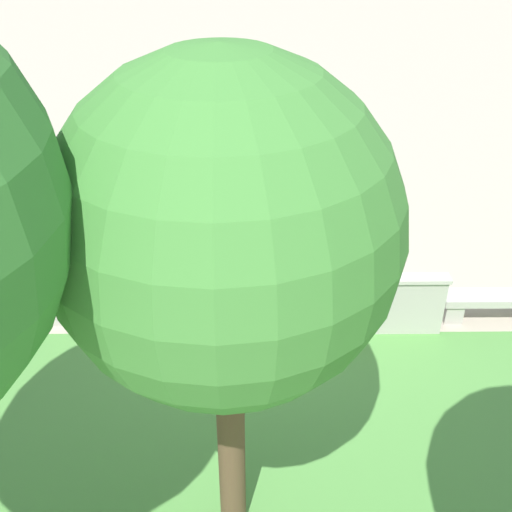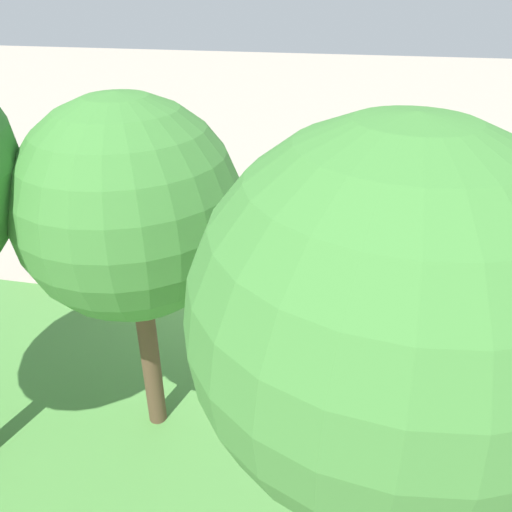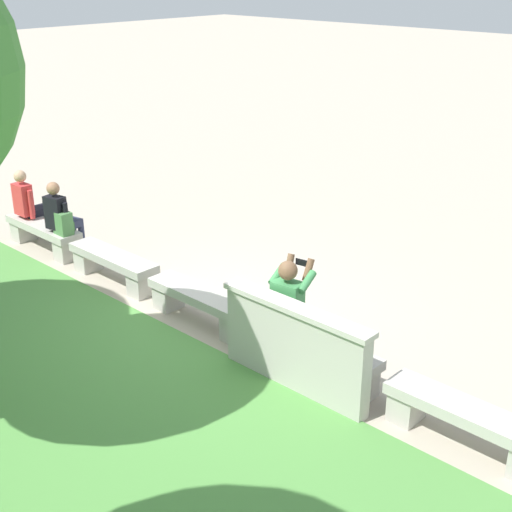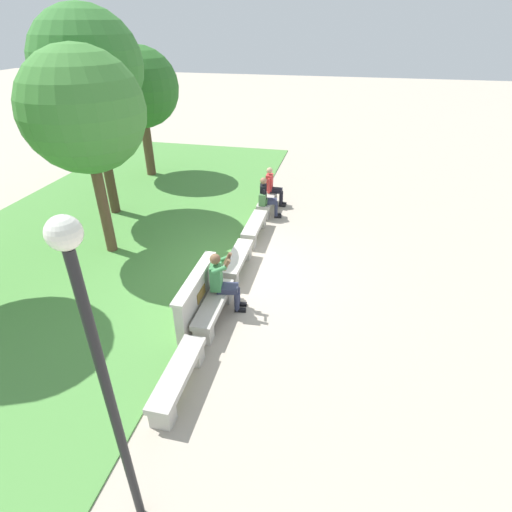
{
  "view_description": "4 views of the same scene",
  "coord_description": "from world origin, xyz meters",
  "px_view_note": "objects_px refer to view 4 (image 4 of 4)",
  "views": [
    {
      "loc": [
        0.03,
        7.52,
        5.76
      ],
      "look_at": [
        -0.03,
        -0.17,
        1.06
      ],
      "focal_mm": 42.0,
      "sensor_mm": 36.0,
      "label": 1
    },
    {
      "loc": [
        -2.34,
        8.65,
        6.0
      ],
      "look_at": [
        -0.5,
        -0.57,
        0.75
      ],
      "focal_mm": 35.0,
      "sensor_mm": 36.0,
      "label": 2
    },
    {
      "loc": [
        -6.16,
        5.56,
        4.4
      ],
      "look_at": [
        -0.46,
        -0.55,
        0.91
      ],
      "focal_mm": 50.0,
      "sensor_mm": 36.0,
      "label": 3
    },
    {
      "loc": [
        -7.94,
        -2.24,
        5.31
      ],
      "look_at": [
        -0.93,
        -0.67,
        1.05
      ],
      "focal_mm": 28.0,
      "sensor_mm": 36.0,
      "label": 4
    }
  ],
  "objects_px": {
    "person_photographer": "(222,279)",
    "tree_left_background": "(88,66)",
    "bench_end": "(268,201)",
    "person_distant": "(267,196)",
    "bench_main": "(178,377)",
    "bench_far": "(255,227)",
    "bench_near": "(214,307)",
    "lamp_post": "(99,359)",
    "bench_mid": "(238,261)",
    "tree_behind_wall": "(140,88)",
    "backpack": "(263,199)",
    "person_companion": "(273,185)",
    "tree_far_back": "(84,112)"
  },
  "relations": [
    {
      "from": "bench_near",
      "to": "bench_end",
      "type": "xyz_separation_m",
      "value": [
        5.61,
        0.0,
        0.0
      ]
    },
    {
      "from": "bench_mid",
      "to": "bench_end",
      "type": "bearing_deg",
      "value": 0.0
    },
    {
      "from": "bench_far",
      "to": "tree_behind_wall",
      "type": "bearing_deg",
      "value": 50.82
    },
    {
      "from": "bench_end",
      "to": "tree_far_back",
      "type": "relative_size",
      "value": 0.34
    },
    {
      "from": "bench_mid",
      "to": "bench_far",
      "type": "bearing_deg",
      "value": 0.0
    },
    {
      "from": "backpack",
      "to": "bench_far",
      "type": "bearing_deg",
      "value": -179.22
    },
    {
      "from": "person_photographer",
      "to": "bench_near",
      "type": "bearing_deg",
      "value": 168.97
    },
    {
      "from": "bench_main",
      "to": "bench_mid",
      "type": "height_order",
      "value": "same"
    },
    {
      "from": "tree_behind_wall",
      "to": "lamp_post",
      "type": "distance_m",
      "value": 12.96
    },
    {
      "from": "person_photographer",
      "to": "person_distant",
      "type": "distance_m",
      "value": 4.73
    },
    {
      "from": "tree_left_background",
      "to": "bench_end",
      "type": "bearing_deg",
      "value": -75.01
    },
    {
      "from": "person_distant",
      "to": "tree_left_background",
      "type": "bearing_deg",
      "value": 99.12
    },
    {
      "from": "bench_mid",
      "to": "person_distant",
      "type": "height_order",
      "value": "person_distant"
    },
    {
      "from": "bench_end",
      "to": "person_distant",
      "type": "bearing_deg",
      "value": -172.48
    },
    {
      "from": "tree_behind_wall",
      "to": "lamp_post",
      "type": "height_order",
      "value": "tree_behind_wall"
    },
    {
      "from": "bench_far",
      "to": "lamp_post",
      "type": "bearing_deg",
      "value": -177.98
    },
    {
      "from": "person_distant",
      "to": "person_companion",
      "type": "relative_size",
      "value": 1.0
    },
    {
      "from": "bench_near",
      "to": "bench_end",
      "type": "height_order",
      "value": "same"
    },
    {
      "from": "backpack",
      "to": "lamp_post",
      "type": "bearing_deg",
      "value": -178.15
    },
    {
      "from": "bench_mid",
      "to": "bench_far",
      "type": "distance_m",
      "value": 1.87
    },
    {
      "from": "bench_mid",
      "to": "backpack",
      "type": "xyz_separation_m",
      "value": [
        3.08,
        0.02,
        0.33
      ]
    },
    {
      "from": "backpack",
      "to": "tree_left_background",
      "type": "height_order",
      "value": "tree_left_background"
    },
    {
      "from": "bench_near",
      "to": "backpack",
      "type": "relative_size",
      "value": 3.87
    },
    {
      "from": "bench_near",
      "to": "tree_behind_wall",
      "type": "height_order",
      "value": "tree_behind_wall"
    },
    {
      "from": "bench_near",
      "to": "person_companion",
      "type": "bearing_deg",
      "value": -0.63
    },
    {
      "from": "bench_main",
      "to": "bench_far",
      "type": "relative_size",
      "value": 1.0
    },
    {
      "from": "bench_mid",
      "to": "person_companion",
      "type": "distance_m",
      "value": 4.22
    },
    {
      "from": "bench_main",
      "to": "bench_far",
      "type": "distance_m",
      "value": 5.61
    },
    {
      "from": "backpack",
      "to": "tree_behind_wall",
      "type": "xyz_separation_m",
      "value": [
        3.0,
        5.14,
        2.57
      ]
    },
    {
      "from": "bench_main",
      "to": "tree_behind_wall",
      "type": "distance_m",
      "value": 11.47
    },
    {
      "from": "person_distant",
      "to": "tree_far_back",
      "type": "bearing_deg",
      "value": 130.04
    },
    {
      "from": "bench_far",
      "to": "bench_near",
      "type": "bearing_deg",
      "value": 180.0
    },
    {
      "from": "tree_behind_wall",
      "to": "tree_left_background",
      "type": "xyz_separation_m",
      "value": [
        -3.59,
        -0.47,
        1.04
      ]
    },
    {
      "from": "tree_behind_wall",
      "to": "tree_far_back",
      "type": "distance_m",
      "value": 6.08
    },
    {
      "from": "bench_end",
      "to": "tree_behind_wall",
      "type": "xyz_separation_m",
      "value": [
        2.33,
        5.16,
        2.91
      ]
    },
    {
      "from": "bench_mid",
      "to": "bench_main",
      "type": "bearing_deg",
      "value": 180.0
    },
    {
      "from": "person_photographer",
      "to": "bench_far",
      "type": "bearing_deg",
      "value": 1.31
    },
    {
      "from": "bench_end",
      "to": "person_photographer",
      "type": "bearing_deg",
      "value": -179.16
    },
    {
      "from": "backpack",
      "to": "tree_behind_wall",
      "type": "height_order",
      "value": "tree_behind_wall"
    },
    {
      "from": "bench_far",
      "to": "bench_end",
      "type": "distance_m",
      "value": 1.87
    },
    {
      "from": "bench_end",
      "to": "person_companion",
      "type": "xyz_separation_m",
      "value": [
        0.46,
        -0.07,
        0.38
      ]
    },
    {
      "from": "tree_far_back",
      "to": "tree_behind_wall",
      "type": "bearing_deg",
      "value": 15.66
    },
    {
      "from": "bench_near",
      "to": "person_companion",
      "type": "distance_m",
      "value": 6.08
    },
    {
      "from": "bench_near",
      "to": "person_distant",
      "type": "bearing_deg",
      "value": -0.73
    },
    {
      "from": "bench_near",
      "to": "person_photographer",
      "type": "height_order",
      "value": "person_photographer"
    },
    {
      "from": "person_photographer",
      "to": "tree_left_background",
      "type": "relative_size",
      "value": 0.23
    },
    {
      "from": "bench_main",
      "to": "backpack",
      "type": "bearing_deg",
      "value": 0.14
    },
    {
      "from": "bench_mid",
      "to": "backpack",
      "type": "bearing_deg",
      "value": 0.31
    },
    {
      "from": "tree_behind_wall",
      "to": "person_companion",
      "type": "bearing_deg",
      "value": -109.76
    },
    {
      "from": "bench_main",
      "to": "person_companion",
      "type": "height_order",
      "value": "person_companion"
    }
  ]
}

